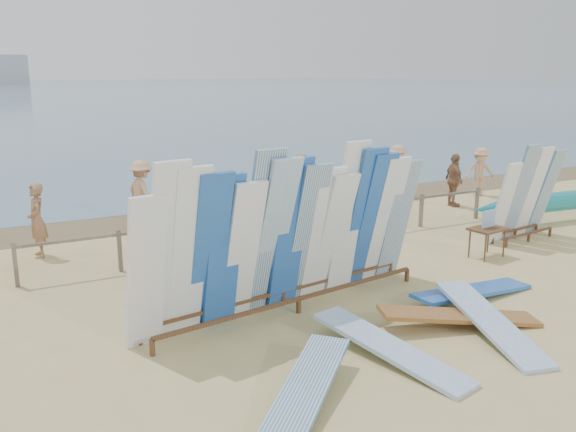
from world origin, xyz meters
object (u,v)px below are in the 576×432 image
side_surfboard_rack (526,196)px  vendor_table (487,242)px  flat_board_b (490,334)px  beachgoer_9 (397,171)px  flat_board_d (472,298)px  flat_board_e (302,409)px  main_surfboard_rack (290,238)px  beach_chair_left (240,228)px  beachgoer_10 (454,180)px  beachgoer_2 (199,219)px  beachgoer_5 (302,178)px  beachgoer_4 (293,193)px  beachgoer_3 (142,193)px  outrigger_canoe (562,202)px  beachgoer_7 (357,175)px  beachgoer_extra_0 (480,172)px  flat_board_c (459,326)px  beach_chair_right (316,223)px  beachgoer_1 (37,221)px  flat_board_a (389,359)px  stroller (335,214)px

side_surfboard_rack → vendor_table: side_surfboard_rack is taller
flat_board_b → beachgoer_9: beachgoer_9 is taller
flat_board_d → flat_board_e: (-4.65, -1.86, 0.00)m
main_surfboard_rack → beach_chair_left: bearing=68.3°
beachgoer_10 → flat_board_b: bearing=156.6°
beachgoer_2 → flat_board_e: bearing=98.0°
beachgoer_10 → beachgoer_5: size_ratio=1.03×
beach_chair_left → flat_board_b: bearing=-49.1°
main_surfboard_rack → beachgoer_4: (3.08, 5.61, -0.50)m
beachgoer_3 → beach_chair_left: bearing=-161.0°
outrigger_canoe → flat_board_e: bearing=-149.4°
beachgoer_7 → beachgoer_extra_0: (4.31, -0.89, -0.09)m
flat_board_d → beach_chair_left: 6.22m
beachgoer_4 → beachgoer_extra_0: 7.24m
beachgoer_10 → beachgoer_3: beachgoer_3 is taller
main_surfboard_rack → flat_board_d: size_ratio=2.18×
main_surfboard_rack → beachgoer_10: 9.76m
flat_board_e → beachgoer_9: size_ratio=1.57×
flat_board_b → beachgoer_7: (3.65, 9.20, 0.89)m
flat_board_c → flat_board_d: flat_board_c is taller
beachgoer_7 → beach_chair_right: bearing=49.1°
flat_board_e → beachgoer_extra_0: bearing=83.8°
beachgoer_1 → flat_board_b: bearing=37.3°
beachgoer_10 → side_surfboard_rack: bearing=178.6°
main_surfboard_rack → flat_board_e: size_ratio=2.18×
beachgoer_10 → beachgoer_7: beachgoer_7 is taller
flat_board_a → beachgoer_10: bearing=29.7°
beachgoer_9 → beachgoer_extra_0: bearing=-20.9°
flat_board_c → beachgoer_4: size_ratio=1.67×
beachgoer_1 → beach_chair_left: bearing=82.0°
flat_board_e → flat_board_a: bearing=65.2°
beach_chair_left → beach_chair_right: (1.97, -0.42, 0.01)m
vendor_table → beach_chair_right: size_ratio=1.21×
beachgoer_7 → flat_board_d: bearing=79.9°
vendor_table → flat_board_c: size_ratio=0.40×
flat_board_c → beach_chair_left: size_ratio=3.13×
beachgoer_5 → beachgoer_10: bearing=-177.1°
beachgoer_9 → beachgoer_5: beachgoer_9 is taller
flat_board_c → beachgoer_3: size_ratio=1.53×
flat_board_b → beachgoer_9: size_ratio=1.57×
flat_board_c → side_surfboard_rack: bearing=-38.8°
flat_board_c → flat_board_a: 1.77m
beachgoer_1 → stroller: bearing=80.9°
beach_chair_right → stroller: (0.52, -0.08, 0.17)m
flat_board_c → beachgoer_extra_0: (8.19, 7.85, 0.80)m
main_surfboard_rack → beachgoer_9: main_surfboard_rack is taller
beachgoer_4 → beachgoer_3: bearing=158.6°
main_surfboard_rack → vendor_table: bearing=-1.9°
beach_chair_right → beachgoer_9: (4.71, 2.74, 0.60)m
flat_board_d → beachgoer_10: (5.11, 6.10, 0.82)m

